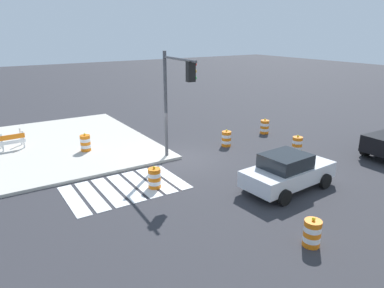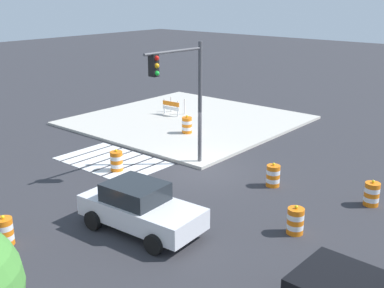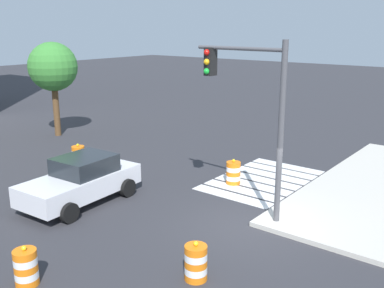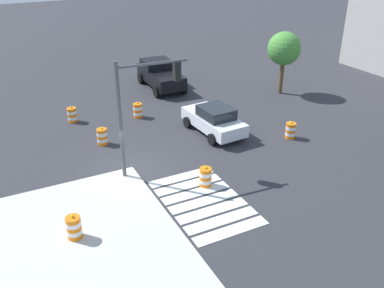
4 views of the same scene
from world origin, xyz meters
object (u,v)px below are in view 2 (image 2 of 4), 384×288
sports_car (140,207)px  traffic_barrel_median_far (295,221)px  traffic_barrel_crosswalk_end (4,231)px  traffic_barrel_median_near (273,176)px  traffic_barrel_on_sidewalk (187,125)px  construction_barricade (173,106)px  traffic_light_pole (182,85)px  traffic_barrel_near_corner (372,194)px  traffic_barrel_far_curb (117,161)px

sports_car → traffic_barrel_median_far: (-4.13, -3.11, -0.36)m
traffic_barrel_crosswalk_end → traffic_barrel_median_near: (-4.03, -9.65, 0.00)m
traffic_barrel_on_sidewalk → construction_barricade: 4.24m
sports_car → traffic_barrel_median_near: size_ratio=4.32×
traffic_barrel_median_near → traffic_light_pole: traffic_light_pole is taller
sports_car → traffic_barrel_median_near: 6.35m
construction_barricade → sports_car: bearing=128.2°
traffic_barrel_on_sidewalk → traffic_light_pole: size_ratio=0.19×
traffic_barrel_median_far → traffic_barrel_near_corner: bearing=-106.5°
traffic_barrel_median_near → traffic_barrel_far_curb: (6.28, 2.98, 0.00)m
traffic_barrel_crosswalk_end → traffic_barrel_median_near: same height
traffic_barrel_median_far → traffic_light_pole: size_ratio=0.19×
traffic_barrel_crosswalk_end → traffic_barrel_median_near: size_ratio=1.00×
traffic_barrel_crosswalk_end → traffic_barrel_on_sidewalk: size_ratio=1.00×
traffic_light_pole → traffic_barrel_median_far: bearing=163.4°
traffic_barrel_crosswalk_end → traffic_barrel_median_near: bearing=-112.6°
traffic_barrel_far_curb → traffic_barrel_on_sidewalk: size_ratio=1.00×
traffic_barrel_far_curb → traffic_light_pole: (-2.23, -1.94, 3.46)m
traffic_barrel_median_far → traffic_barrel_crosswalk_end: bearing=44.6°
sports_car → traffic_barrel_crosswalk_end: sports_car is taller
traffic_barrel_median_far → sports_car: bearing=37.0°
traffic_barrel_crosswalk_end → traffic_barrel_median_far: 9.40m
sports_car → traffic_barrel_crosswalk_end: (2.57, 3.48, -0.36)m
traffic_barrel_near_corner → traffic_barrel_far_curb: same height
sports_car → construction_barricade: (9.38, -11.92, -0.09)m
traffic_barrel_crosswalk_end → traffic_light_pole: traffic_light_pole is taller
traffic_barrel_on_sidewalk → traffic_light_pole: 6.37m
sports_car → traffic_barrel_near_corner: (-5.26, -6.93, -0.36)m
sports_car → traffic_barrel_far_curb: bearing=-33.4°
traffic_barrel_median_near → traffic_light_pole: size_ratio=0.19×
traffic_barrel_median_far → traffic_light_pole: (6.72, -2.01, 3.46)m
traffic_barrel_near_corner → traffic_light_pole: 8.77m
traffic_barrel_far_curb → traffic_barrel_median_near: bearing=-154.6°
traffic_barrel_on_sidewalk → traffic_light_pole: (-3.40, 4.26, 3.31)m
traffic_barrel_crosswalk_end → construction_barricade: 16.85m
sports_car → traffic_barrel_crosswalk_end: 4.34m
traffic_barrel_median_far → traffic_barrel_far_curb: size_ratio=1.00×
construction_barricade → traffic_light_pole: (-6.79, 6.80, 3.19)m
traffic_barrel_crosswalk_end → traffic_barrel_median_far: size_ratio=1.00×
traffic_barrel_median_near → sports_car: bearing=76.7°
traffic_barrel_near_corner → traffic_barrel_median_far: same height
sports_car → traffic_light_pole: bearing=-63.2°
traffic_barrel_near_corner → traffic_barrel_median_near: same height
traffic_barrel_far_curb → traffic_barrel_median_far: bearing=179.6°
traffic_barrel_on_sidewalk → traffic_barrel_crosswalk_end: bearing=104.9°
traffic_barrel_crosswalk_end → traffic_barrel_on_sidewalk: (3.42, -12.87, 0.15)m
traffic_barrel_near_corner → construction_barricade: bearing=-18.8°
traffic_barrel_median_far → traffic_barrel_far_curb: bearing=-0.4°
construction_barricade → traffic_barrel_near_corner: bearing=161.2°
traffic_barrel_median_near → traffic_barrel_far_curb: size_ratio=1.00×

